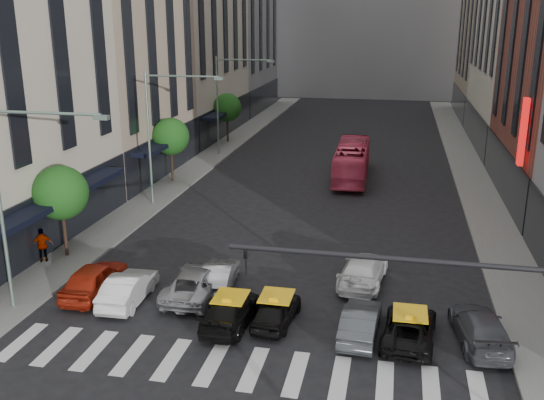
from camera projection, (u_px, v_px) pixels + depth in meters
The scene contains 25 objects.
ground at pixel (227, 390), 21.14m from camera, with size 160.00×160.00×0.00m, color black.
sidewalk_left at pixel (193, 169), 51.47m from camera, with size 3.00×96.00×0.15m, color slate.
sidewalk_right at pixel (475, 184), 46.99m from camera, with size 3.00×96.00×0.15m, color slate.
building_left_b at pixel (112, 24), 47.22m from camera, with size 8.00×16.00×24.00m, color tan.
building_right_d at pixel (501, 4), 74.69m from camera, with size 8.00×18.00×28.00m, color tan.
tree_near at pixel (61, 193), 31.75m from camera, with size 2.88×2.88×4.95m.
tree_mid at pixel (171, 137), 46.75m from camera, with size 2.88×2.88×4.95m.
tree_far at pixel (227, 108), 61.74m from camera, with size 2.88×2.88×4.95m.
streetlamp_near at pixel (17, 183), 25.14m from camera, with size 5.38×0.25×9.00m.
streetlamp_mid at pixel (161, 121), 40.13m from camera, with size 5.38×0.25×9.00m.
streetlamp_far at pixel (227, 93), 55.13m from camera, with size 5.38×0.25×9.00m.
traffic_signal at pixel (472, 308), 17.41m from camera, with size 10.10×0.20×6.00m.
liberty_sign at pixel (523, 132), 35.69m from camera, with size 0.30×0.70×4.00m.
car_red at pixel (95, 279), 28.30m from camera, with size 1.81×4.50×1.53m, color #9F200E.
car_white_front at pixel (128, 288), 27.52m from camera, with size 1.46×4.18×1.38m, color silver.
car_silver at pixel (197, 282), 28.12m from camera, with size 2.32×5.04×1.40m, color #96969B.
taxi_left at pixel (231, 311), 25.51m from camera, with size 1.76×4.34×1.26m, color black.
taxi_center at pixel (276, 310), 25.61m from camera, with size 1.47×3.65×1.24m, color black.
car_grey_mid at pixel (361, 321), 24.56m from camera, with size 1.39×4.00×1.32m, color #383B3F.
taxi_right at pixel (409, 327), 24.22m from camera, with size 1.99×4.31×1.20m, color black.
car_grey_curb at pixel (480, 328), 24.03m from camera, with size 1.87×4.60×1.33m, color #45464D.
car_row2_left at pixel (219, 275), 28.95m from camera, with size 1.38×3.96×1.30m, color #AEAFB4.
car_row2_right at pixel (363, 270), 29.44m from camera, with size 1.98×4.88×1.41m, color silver.
bus at pixel (352, 161), 48.46m from camera, with size 2.43×10.41×2.90m, color #E54367.
pedestrian_far at pixel (43, 245), 31.67m from camera, with size 1.06×0.44×1.81m, color gray.
Camera 1 is at (5.28, -17.61, 12.48)m, focal length 40.00 mm.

